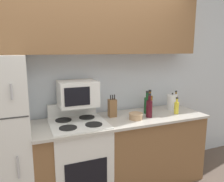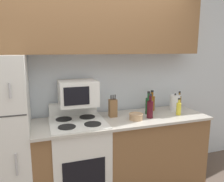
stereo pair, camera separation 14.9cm
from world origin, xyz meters
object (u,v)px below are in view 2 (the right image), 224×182
Objects in this scene: bottle_wine_red at (150,109)px; bottle_wine_green at (148,105)px; kettle at (175,103)px; bowl at (136,116)px; bottle_whiskey at (152,103)px; microwave at (78,93)px; bottle_vinegar at (179,101)px; stove at (79,158)px; bottle_cooking_spray at (179,108)px; knife_block at (113,108)px.

bottle_wine_red is 1.00× the size of bottle_wine_green.
bottle_wine_red is 0.52m from kettle.
bottle_whiskey is at bearing 39.00° from bowl.
microwave is at bearing -176.39° from bottle_whiskey.
bottle_wine_green reaches higher than bottle_vinegar.
stove is at bearing 173.37° from bottle_wine_red.
bowl is (0.68, -0.11, 0.48)m from stove.
knife_block is at bearing 166.66° from bottle_cooking_spray.
knife_block is at bearing 155.69° from bottle_wine_red.
bottle_wine_red is 0.35m from bottle_whiskey.
knife_block is 0.90m from kettle.
microwave is 1.29m from bottle_cooking_spray.
knife_block is 0.31m from bowl.
kettle is (1.33, -0.04, -0.22)m from microwave.
microwave is 1.49m from bottle_vinegar.
stove is 3.85× the size of knife_block.
stove is at bearing -169.62° from bottle_whiskey.
knife_block is at bearing -179.99° from kettle.
bottle_vinegar is at bearing 5.64° from knife_block.
microwave reaches higher than bottle_wine_green.
bottle_whiskey reaches higher than kettle.
microwave is 2.54× the size of bowl.
kettle is (0.68, 0.20, 0.07)m from bowl.
bottle_cooking_spray is at bearing -4.87° from stove.
bottle_wine_green is 0.43m from kettle.
bottle_wine_green is at bearing -166.43° from bottle_vinegar.
microwave is 1.58× the size of bottle_whiskey.
bowl is at bearing -141.00° from bottle_whiskey.
knife_block is 1.05m from bottle_vinegar.
bottle_wine_red is 0.70m from bottle_vinegar.
microwave is 1.57× the size of knife_block.
bowl is 0.58× the size of bottle_wine_red.
microwave is at bearing 174.17° from knife_block.
kettle is at bearing 68.30° from bottle_cooking_spray.
knife_block is at bearing -5.83° from microwave.
bottle_whiskey reaches higher than bowl.
stove is at bearing 175.13° from bottle_cooking_spray.
stove is at bearing -104.53° from microwave.
kettle is (0.90, 0.00, -0.01)m from knife_block.
bowl is 0.21m from bottle_wine_red.
bottle_cooking_spray reaches higher than bowl.
bowl is at bearing -20.60° from microwave.
bowl is 0.79× the size of bottle_cooking_spray.
bottle_cooking_spray is at bearing -10.83° from microwave.
bottle_cooking_spray is at bearing -111.70° from kettle.
bottle_cooking_spray is at bearing -126.46° from bottle_vinegar.
bowl is at bearing -9.47° from stove.
microwave reaches higher than kettle.
stove is 0.84m from bowl.
bottle_wine_green is (0.48, -0.03, 0.00)m from knife_block.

